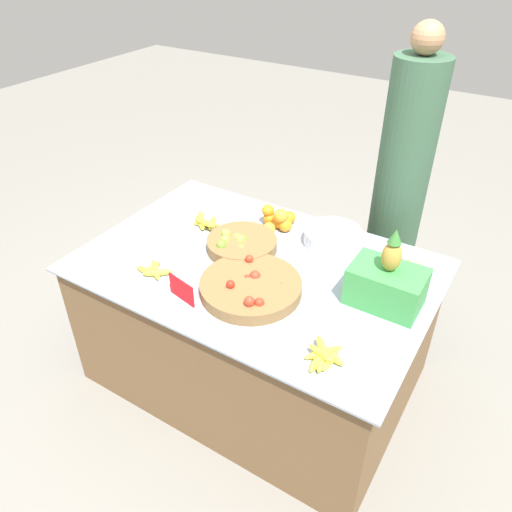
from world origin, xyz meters
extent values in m
plane|color=gray|center=(0.00, 0.00, 0.00)|extent=(12.00, 12.00, 0.00)
cube|color=brown|center=(0.00, 0.00, 0.37)|extent=(1.58, 1.06, 0.73)
cube|color=#99A8BC|center=(0.00, 0.00, 0.74)|extent=(1.65, 1.11, 0.01)
cylinder|color=olive|center=(-0.13, 0.07, 0.78)|extent=(0.35, 0.35, 0.06)
sphere|color=#89BC42|center=(-0.20, 0.03, 0.81)|extent=(0.04, 0.04, 0.04)
sphere|color=#89BC42|center=(-0.22, 0.07, 0.81)|extent=(0.05, 0.05, 0.05)
sphere|color=#6BA333|center=(-0.13, 0.08, 0.80)|extent=(0.04, 0.04, 0.04)
sphere|color=#89BC42|center=(-0.17, 0.09, 0.79)|extent=(0.05, 0.05, 0.05)
sphere|color=#89BC42|center=(-0.14, 0.07, 0.80)|extent=(0.05, 0.05, 0.05)
sphere|color=#6BA333|center=(-0.10, 0.02, 0.79)|extent=(0.04, 0.04, 0.04)
sphere|color=#6BA333|center=(-0.18, -0.03, 0.81)|extent=(0.05, 0.05, 0.05)
sphere|color=#89BC42|center=(-0.10, 0.17, 0.78)|extent=(0.04, 0.04, 0.04)
sphere|color=#7AB238|center=(-0.19, 0.10, 0.77)|extent=(0.05, 0.05, 0.05)
cylinder|color=olive|center=(0.09, -0.19, 0.77)|extent=(0.45, 0.45, 0.06)
sphere|color=red|center=(0.13, -0.04, 0.78)|extent=(0.04, 0.04, 0.04)
sphere|color=red|center=(0.00, -0.06, 0.81)|extent=(0.04, 0.04, 0.04)
sphere|color=red|center=(0.08, -0.14, 0.80)|extent=(0.05, 0.05, 0.05)
sphere|color=red|center=(0.03, -0.26, 0.81)|extent=(0.04, 0.04, 0.04)
sphere|color=red|center=(0.09, -0.19, 0.77)|extent=(0.04, 0.04, 0.04)
sphere|color=red|center=(0.09, -0.18, 0.78)|extent=(0.04, 0.04, 0.04)
sphere|color=red|center=(0.16, -0.07, 0.77)|extent=(0.05, 0.05, 0.05)
sphere|color=red|center=(0.10, -0.22, 0.77)|extent=(0.04, 0.04, 0.04)
sphere|color=red|center=(0.17, -0.32, 0.82)|extent=(0.05, 0.05, 0.05)
sphere|color=red|center=(0.06, -0.16, 0.79)|extent=(0.04, 0.04, 0.04)
sphere|color=red|center=(0.07, -0.19, 0.77)|extent=(0.05, 0.05, 0.05)
sphere|color=red|center=(0.08, -0.13, 0.79)|extent=(0.05, 0.05, 0.05)
sphere|color=red|center=(0.20, -0.29, 0.80)|extent=(0.04, 0.04, 0.04)
sphere|color=red|center=(0.21, -0.13, 0.78)|extent=(0.05, 0.05, 0.05)
sphere|color=orange|center=(-0.09, 0.37, 0.78)|extent=(0.06, 0.06, 0.06)
sphere|color=orange|center=(-0.09, 0.27, 0.78)|extent=(0.07, 0.07, 0.07)
sphere|color=orange|center=(-0.03, 0.34, 0.78)|extent=(0.07, 0.07, 0.07)
sphere|color=orange|center=(-0.07, 0.35, 0.79)|extent=(0.08, 0.08, 0.08)
sphere|color=orange|center=(-0.14, 0.35, 0.78)|extent=(0.07, 0.07, 0.07)
sphere|color=orange|center=(-0.05, 0.42, 0.78)|extent=(0.07, 0.07, 0.07)
sphere|color=orange|center=(-0.08, 0.35, 0.78)|extent=(0.07, 0.07, 0.07)
sphere|color=orange|center=(-0.05, 0.33, 0.84)|extent=(0.08, 0.08, 0.08)
sphere|color=orange|center=(-0.15, 0.36, 0.83)|extent=(0.07, 0.07, 0.07)
cylinder|color=silver|center=(0.23, 0.35, 0.79)|extent=(0.29, 0.29, 0.08)
cube|color=red|center=(-0.13, -0.39, 0.80)|extent=(0.15, 0.04, 0.11)
cube|color=green|center=(0.61, 0.05, 0.83)|extent=(0.31, 0.21, 0.18)
ellipsoid|color=#B28E38|center=(0.61, 0.05, 0.99)|extent=(0.08, 0.08, 0.13)
cone|color=#387A33|center=(0.61, 0.05, 1.08)|extent=(0.06, 0.06, 0.06)
ellipsoid|color=yellow|center=(-0.37, -0.30, 0.76)|extent=(0.14, 0.13, 0.03)
ellipsoid|color=yellow|center=(-0.39, -0.29, 0.76)|extent=(0.03, 0.11, 0.03)
ellipsoid|color=yellow|center=(-0.39, -0.33, 0.76)|extent=(0.13, 0.03, 0.03)
ellipsoid|color=yellow|center=(-0.34, -0.31, 0.76)|extent=(0.13, 0.11, 0.03)
ellipsoid|color=yellow|center=(-0.38, 0.18, 0.76)|extent=(0.09, 0.13, 0.04)
ellipsoid|color=yellow|center=(-0.46, 0.16, 0.76)|extent=(0.12, 0.09, 0.03)
ellipsoid|color=yellow|center=(-0.41, 0.16, 0.76)|extent=(0.14, 0.08, 0.03)
ellipsoid|color=yellow|center=(-0.43, 0.14, 0.76)|extent=(0.10, 0.11, 0.03)
ellipsoid|color=yellow|center=(-0.44, 0.16, 0.79)|extent=(0.10, 0.11, 0.03)
ellipsoid|color=yellow|center=(-0.40, 0.13, 0.79)|extent=(0.14, 0.05, 0.03)
ellipsoid|color=yellow|center=(0.63, 0.33, 0.76)|extent=(0.05, 0.15, 0.04)
ellipsoid|color=yellow|center=(0.62, 0.32, 0.76)|extent=(0.15, 0.04, 0.03)
ellipsoid|color=yellow|center=(0.65, 0.32, 0.76)|extent=(0.06, 0.16, 0.03)
ellipsoid|color=yellow|center=(0.64, 0.32, 0.76)|extent=(0.13, 0.10, 0.04)
ellipsoid|color=yellow|center=(0.53, -0.41, 0.76)|extent=(0.04, 0.14, 0.03)
ellipsoid|color=yellow|center=(0.53, -0.37, 0.76)|extent=(0.12, 0.15, 0.03)
ellipsoid|color=yellow|center=(0.57, -0.39, 0.76)|extent=(0.03, 0.12, 0.03)
ellipsoid|color=yellow|center=(0.54, -0.40, 0.76)|extent=(0.06, 0.14, 0.03)
ellipsoid|color=yellow|center=(0.56, -0.36, 0.76)|extent=(0.13, 0.07, 0.03)
ellipsoid|color=yellow|center=(0.53, -0.39, 0.78)|extent=(0.12, 0.06, 0.03)
ellipsoid|color=yellow|center=(0.52, -0.37, 0.79)|extent=(0.11, 0.12, 0.03)
cylinder|color=#385B42|center=(0.39, 0.87, 0.79)|extent=(0.28, 0.28, 1.58)
sphere|color=#A87A56|center=(0.39, 0.87, 1.65)|extent=(0.16, 0.16, 0.16)
camera|label=1|loc=(1.02, -1.64, 2.14)|focal=35.00mm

